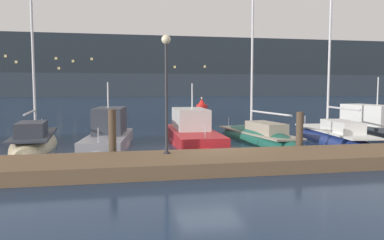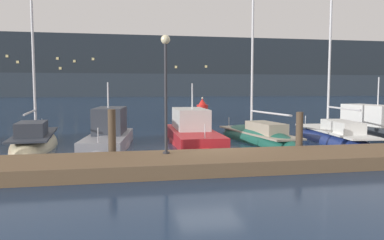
% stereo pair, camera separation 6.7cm
% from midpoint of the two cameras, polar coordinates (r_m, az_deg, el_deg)
% --- Properties ---
extents(ground_plane, '(400.00, 400.00, 0.00)m').
position_cam_midpoint_polar(ground_plane, '(14.78, 2.46, -5.78)').
color(ground_plane, '#192D4C').
extents(dock, '(29.78, 2.80, 0.45)m').
position_cam_midpoint_polar(dock, '(12.94, 4.42, -6.32)').
color(dock, brown).
rests_on(dock, ground).
extents(mooring_pile_1, '(0.28, 0.28, 1.97)m').
position_cam_midpoint_polar(mooring_pile_1, '(14.00, -12.17, -2.42)').
color(mooring_pile_1, '#4C3D2D').
rests_on(mooring_pile_1, ground).
extents(mooring_pile_2, '(0.28, 0.28, 1.78)m').
position_cam_midpoint_polar(mooring_pile_2, '(15.69, 15.93, -2.06)').
color(mooring_pile_2, '#4C3D2D').
rests_on(mooring_pile_2, ground).
extents(sailboat_berth_2, '(2.52, 6.84, 9.05)m').
position_cam_midpoint_polar(sailboat_berth_2, '(19.11, -22.97, -3.39)').
color(sailboat_berth_2, beige).
rests_on(sailboat_berth_2, ground).
extents(motorboat_berth_3, '(2.66, 6.33, 3.66)m').
position_cam_midpoint_polar(motorboat_berth_3, '(18.00, -12.67, -3.10)').
color(motorboat_berth_3, gray).
rests_on(motorboat_berth_3, ground).
extents(motorboat_berth_4, '(2.46, 7.44, 3.46)m').
position_cam_midpoint_polar(motorboat_berth_4, '(19.14, -0.07, -2.47)').
color(motorboat_berth_4, red).
rests_on(motorboat_berth_4, ground).
extents(sailboat_berth_5, '(2.83, 7.80, 12.19)m').
position_cam_midpoint_polar(sailboat_berth_5, '(19.61, 9.80, -2.90)').
color(sailboat_berth_5, '#195647').
rests_on(sailboat_berth_5, ground).
extents(sailboat_berth_6, '(2.61, 8.17, 10.55)m').
position_cam_midpoint_polar(sailboat_berth_6, '(20.37, 20.61, -2.78)').
color(sailboat_berth_6, navy).
rests_on(sailboat_berth_6, ground).
extents(motorboat_berth_7, '(3.05, 7.56, 3.99)m').
position_cam_midpoint_polar(motorboat_berth_7, '(23.85, 26.22, -1.56)').
color(motorboat_berth_7, '#2D3338').
rests_on(motorboat_berth_7, ground).
extents(channel_buoy, '(1.39, 1.39, 1.99)m').
position_cam_midpoint_polar(channel_buoy, '(31.00, 1.43, 1.20)').
color(channel_buoy, red).
rests_on(channel_buoy, ground).
extents(dock_lamppost, '(0.32, 0.32, 4.10)m').
position_cam_midpoint_polar(dock_lamppost, '(12.97, -4.10, 6.86)').
color(dock_lamppost, '#2D2D33').
rests_on(dock_lamppost, dock).
extents(hillside_backdrop, '(240.00, 23.00, 20.16)m').
position_cam_midpoint_polar(hillside_backdrop, '(132.68, -8.25, 7.69)').
color(hillside_backdrop, '#232B33').
rests_on(hillside_backdrop, ground).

